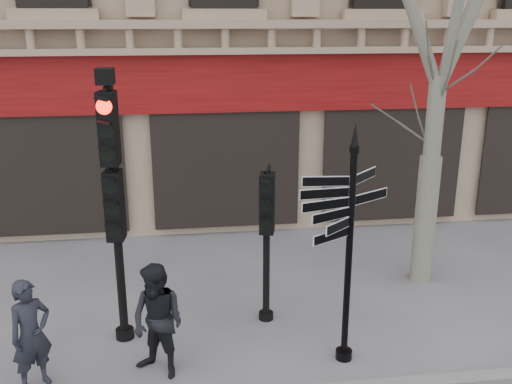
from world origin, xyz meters
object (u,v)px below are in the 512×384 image
traffic_signal_main (113,177)px  pedestrian_b (158,322)px  pedestrian_a (31,335)px  traffic_signal_secondary (267,219)px  fingerpost (351,207)px

traffic_signal_main → pedestrian_b: traffic_signal_main is taller
traffic_signal_main → pedestrian_a: size_ratio=2.65×
traffic_signal_main → pedestrian_b: 2.24m
traffic_signal_main → pedestrian_a: (-1.13, -1.12, -1.91)m
traffic_signal_secondary → pedestrian_b: bearing=-128.0°
traffic_signal_main → traffic_signal_secondary: (2.37, 0.30, -0.90)m
traffic_signal_main → pedestrian_a: bearing=-129.1°
fingerpost → traffic_signal_secondary: fingerpost is taller
traffic_signal_secondary → pedestrian_b: (-1.76, -1.37, -0.97)m
traffic_signal_main → traffic_signal_secondary: traffic_signal_main is taller
pedestrian_b → fingerpost: bearing=36.6°
traffic_signal_secondary → pedestrian_a: traffic_signal_secondary is taller
fingerpost → pedestrian_a: bearing=161.5°
fingerpost → traffic_signal_main: size_ratio=0.84×
traffic_signal_main → pedestrian_b: size_ratio=2.51×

